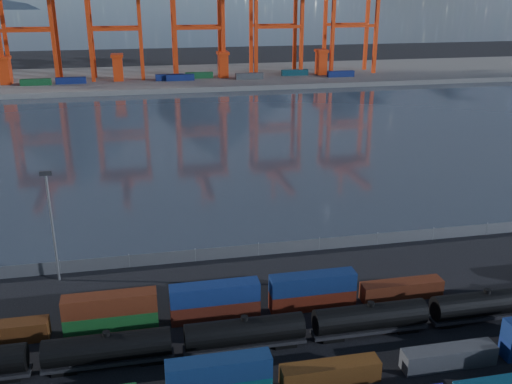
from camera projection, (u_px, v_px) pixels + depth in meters
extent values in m
plane|color=black|center=(309.00, 363.00, 64.53)|extent=(700.00, 700.00, 0.00)
plane|color=#2B333E|center=(203.00, 137.00, 161.19)|extent=(700.00, 700.00, 0.00)
cube|color=#514F4C|center=(176.00, 78.00, 257.53)|extent=(700.00, 70.00, 2.00)
cube|color=navy|center=(219.00, 369.00, 58.06)|extent=(10.86, 2.21, 2.35)
cube|color=#542F10|center=(330.00, 373.00, 61.13)|extent=(10.86, 2.21, 2.35)
cube|color=#3A3C3F|center=(449.00, 357.00, 63.75)|extent=(10.86, 2.21, 2.35)
cube|color=#15521F|center=(112.00, 321.00, 70.47)|extent=(11.39, 2.32, 2.47)
cube|color=#5B2512|center=(110.00, 304.00, 69.62)|extent=(11.39, 2.32, 2.47)
cube|color=#4F1B0F|center=(215.00, 310.00, 72.91)|extent=(11.39, 2.32, 2.47)
cube|color=navy|center=(215.00, 293.00, 72.06)|extent=(11.39, 2.32, 2.47)
cube|color=#591A0D|center=(312.00, 299.00, 75.34)|extent=(11.39, 2.32, 2.47)
cube|color=navy|center=(313.00, 283.00, 74.50)|extent=(11.39, 2.32, 2.47)
cube|color=#592311|center=(402.00, 290.00, 77.74)|extent=(11.39, 2.32, 2.47)
cube|color=black|center=(9.00, 376.00, 62.01)|extent=(2.68, 1.93, 0.64)
cylinder|color=black|center=(108.00, 347.00, 63.29)|extent=(13.93, 3.11, 3.11)
cylinder|color=black|center=(106.00, 334.00, 62.71)|extent=(0.86, 0.86, 0.54)
cube|color=black|center=(109.00, 360.00, 63.88)|extent=(14.47, 2.14, 0.43)
cube|color=black|center=(65.00, 369.00, 63.12)|extent=(2.68, 1.93, 0.64)
cube|color=black|center=(153.00, 358.00, 64.94)|extent=(2.68, 1.93, 0.64)
cylinder|color=black|center=(245.00, 331.00, 66.22)|extent=(13.93, 3.11, 3.11)
cylinder|color=black|center=(245.00, 318.00, 65.63)|extent=(0.86, 0.86, 0.54)
cube|color=black|center=(245.00, 344.00, 66.80)|extent=(14.47, 2.14, 0.43)
cube|color=black|center=(204.00, 352.00, 66.04)|extent=(2.68, 1.93, 0.64)
cube|color=black|center=(285.00, 342.00, 67.86)|extent=(2.68, 1.93, 0.64)
cylinder|color=black|center=(370.00, 317.00, 69.14)|extent=(13.93, 3.11, 3.11)
cylinder|color=black|center=(371.00, 304.00, 68.55)|extent=(0.86, 0.86, 0.54)
cube|color=black|center=(369.00, 329.00, 69.73)|extent=(14.47, 2.14, 0.43)
cube|color=black|center=(331.00, 336.00, 68.96)|extent=(2.68, 1.93, 0.64)
cube|color=black|center=(405.00, 327.00, 70.78)|extent=(2.68, 1.93, 0.64)
cylinder|color=black|center=(485.00, 303.00, 72.06)|extent=(13.93, 3.11, 3.11)
cylinder|color=black|center=(487.00, 291.00, 71.48)|extent=(0.86, 0.86, 0.54)
cube|color=black|center=(483.00, 315.00, 72.65)|extent=(14.47, 2.14, 0.43)
cube|color=black|center=(448.00, 322.00, 71.89)|extent=(2.68, 1.93, 0.64)
cube|color=#595B5E|center=(259.00, 250.00, 89.96)|extent=(160.00, 0.06, 2.00)
cylinder|color=slate|center=(60.00, 267.00, 84.27)|extent=(0.12, 0.12, 2.20)
cylinder|color=slate|center=(129.00, 261.00, 86.16)|extent=(0.12, 0.12, 2.20)
cylinder|color=slate|center=(195.00, 255.00, 88.04)|extent=(0.12, 0.12, 2.20)
cylinder|color=slate|center=(259.00, 249.00, 89.93)|extent=(0.12, 0.12, 2.20)
cylinder|color=slate|center=(319.00, 244.00, 91.82)|extent=(0.12, 0.12, 2.20)
cylinder|color=slate|center=(377.00, 239.00, 93.70)|extent=(0.12, 0.12, 2.20)
cylinder|color=slate|center=(433.00, 234.00, 95.59)|extent=(0.12, 0.12, 2.20)
cylinder|color=slate|center=(487.00, 229.00, 97.47)|extent=(0.12, 0.12, 2.20)
cylinder|color=slate|center=(53.00, 229.00, 80.07)|extent=(0.36, 0.36, 16.00)
cube|color=black|center=(45.00, 173.00, 77.24)|extent=(1.60, 0.40, 0.60)
cube|color=red|center=(5.00, 34.00, 237.98)|extent=(1.50, 1.50, 42.15)
cube|color=red|center=(53.00, 35.00, 231.52)|extent=(1.50, 1.50, 42.15)
cube|color=red|center=(56.00, 33.00, 241.86)|extent=(1.50, 1.50, 42.15)
cube|color=red|center=(25.00, 30.00, 228.85)|extent=(20.61, 1.31, 1.31)
cube|color=red|center=(30.00, 29.00, 239.20)|extent=(20.61, 1.31, 1.31)
cube|color=red|center=(89.00, 35.00, 234.23)|extent=(1.50, 1.50, 42.15)
cube|color=red|center=(91.00, 33.00, 244.58)|extent=(1.50, 1.50, 42.15)
cube|color=red|center=(140.00, 34.00, 238.12)|extent=(1.50, 1.50, 42.15)
cube|color=red|center=(140.00, 32.00, 248.47)|extent=(1.50, 1.50, 42.15)
cube|color=red|center=(115.00, 29.00, 235.45)|extent=(20.61, 1.31, 1.31)
cube|color=red|center=(115.00, 27.00, 245.80)|extent=(20.61, 1.31, 1.31)
cube|color=red|center=(175.00, 34.00, 240.83)|extent=(1.50, 1.50, 42.15)
cube|color=red|center=(173.00, 32.00, 251.18)|extent=(1.50, 1.50, 42.15)
cube|color=red|center=(223.00, 33.00, 244.72)|extent=(1.50, 1.50, 42.15)
cube|color=red|center=(220.00, 31.00, 255.07)|extent=(1.50, 1.50, 42.15)
cube|color=red|center=(199.00, 28.00, 242.05)|extent=(20.61, 1.31, 1.31)
cube|color=red|center=(196.00, 26.00, 252.40)|extent=(20.61, 1.31, 1.31)
cube|color=red|center=(256.00, 32.00, 247.43)|extent=(1.50, 1.50, 42.15)
cube|color=red|center=(251.00, 30.00, 257.78)|extent=(1.50, 1.50, 42.15)
cube|color=red|center=(302.00, 31.00, 251.32)|extent=(1.50, 1.50, 42.15)
cube|color=red|center=(295.00, 30.00, 261.67)|extent=(1.50, 1.50, 42.15)
cube|color=red|center=(279.00, 27.00, 248.66)|extent=(20.61, 1.31, 1.31)
cube|color=red|center=(273.00, 25.00, 259.00)|extent=(20.61, 1.31, 1.31)
cube|color=red|center=(333.00, 31.00, 254.03)|extent=(1.50, 1.50, 42.15)
cube|color=red|center=(325.00, 29.00, 264.38)|extent=(1.50, 1.50, 42.15)
cube|color=red|center=(376.00, 30.00, 257.92)|extent=(1.50, 1.50, 42.15)
cube|color=red|center=(367.00, 29.00, 268.27)|extent=(1.50, 1.50, 42.15)
cube|color=red|center=(355.00, 26.00, 255.26)|extent=(20.61, 1.31, 1.31)
cube|color=red|center=(346.00, 24.00, 265.61)|extent=(20.61, 1.31, 1.31)
cube|color=navy|center=(180.00, 77.00, 242.76)|extent=(12.00, 2.44, 2.60)
cube|color=navy|center=(341.00, 74.00, 252.63)|extent=(12.00, 2.44, 2.60)
cube|color=navy|center=(170.00, 77.00, 243.24)|extent=(12.00, 2.44, 2.60)
cube|color=#3F4244|center=(249.00, 76.00, 246.54)|extent=(12.00, 2.44, 2.60)
cube|color=#144C23|center=(36.00, 82.00, 231.30)|extent=(12.00, 2.44, 2.60)
cube|color=navy|center=(71.00, 80.00, 235.09)|extent=(12.00, 2.44, 2.60)
cube|color=#144C23|center=(199.00, 75.00, 248.82)|extent=(12.00, 2.44, 2.60)
cube|color=#0C3842|center=(295.00, 73.00, 256.34)|extent=(12.00, 2.44, 2.60)
cube|color=red|center=(5.00, 72.00, 233.07)|extent=(4.00, 6.00, 10.00)
cube|color=red|center=(3.00, 58.00, 231.19)|extent=(5.00, 7.00, 1.20)
cube|color=red|center=(118.00, 69.00, 241.55)|extent=(4.00, 6.00, 10.00)
cube|color=red|center=(117.00, 55.00, 239.68)|extent=(5.00, 7.00, 1.20)
cube|color=red|center=(223.00, 66.00, 250.04)|extent=(4.00, 6.00, 10.00)
cube|color=red|center=(223.00, 53.00, 248.16)|extent=(5.00, 7.00, 1.20)
cube|color=red|center=(321.00, 63.00, 258.53)|extent=(4.00, 6.00, 10.00)
cube|color=red|center=(322.00, 51.00, 256.65)|extent=(5.00, 7.00, 1.20)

